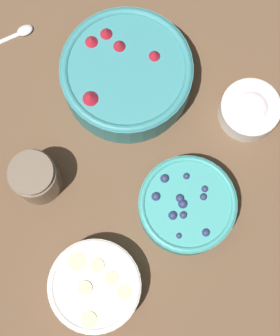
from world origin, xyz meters
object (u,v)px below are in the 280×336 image
Objects in this scene: bowl_strawberries at (126,74)px; bowl_blueberries at (187,205)px; bowl_bananas at (95,286)px; bowl_cream at (250,109)px; jar_chocolate at (36,178)px.

bowl_strawberries is 0.27m from bowl_blueberries.
bowl_strawberries is at bearing -33.26° from bowl_bananas.
jar_chocolate reaches higher than bowl_cream.
bowl_blueberries is at bearing -125.72° from jar_chocolate.
bowl_bananas is 1.43× the size of bowl_cream.
bowl_bananas is at bearing 146.74° from bowl_strawberries.
bowl_strawberries reaches higher than bowl_blueberries.
bowl_blueberries is at bearing -74.41° from bowl_bananas.
bowl_strawberries is 0.39m from bowl_bananas.
bowl_bananas is (-0.06, 0.20, -0.00)m from bowl_blueberries.
bowl_blueberries is at bearing 178.46° from bowl_strawberries.
jar_chocolate is (0.05, 0.41, 0.01)m from bowl_cream.
bowl_cream is (0.17, -0.39, -0.00)m from bowl_bananas.
bowl_cream is (0.11, -0.19, -0.01)m from bowl_blueberries.
bowl_blueberries is 0.22m from bowl_cream.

